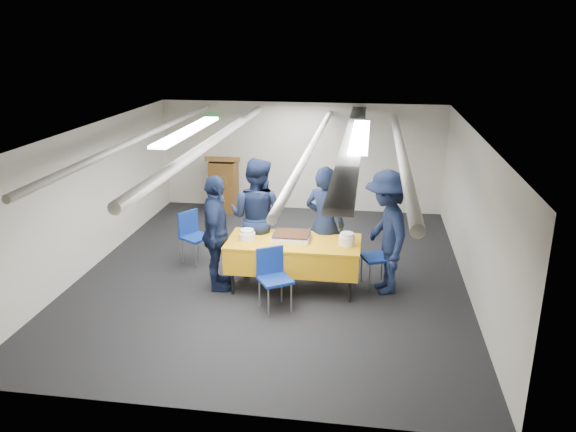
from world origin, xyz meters
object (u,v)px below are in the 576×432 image
object	(u,v)px
chair_near	(273,272)
sailor_c	(216,233)
sailor_d	(386,233)
podium	(224,184)
chair_left	(193,232)
chair_right	(382,252)
sheet_cake	(291,236)
sailor_b	(257,217)
sailor_a	(325,223)
serving_table	(294,254)

from	to	relation	value
chair_near	sailor_c	xyz separation A→B (m)	(-0.93, 0.48, 0.35)
sailor_d	podium	bearing A→B (deg)	-150.74
chair_left	sailor_d	distance (m)	3.25
chair_right	sailor_d	world-z (taller)	sailor_d
sheet_cake	sailor_b	size ratio (longest dim) A/B	0.30
podium	sailor_a	world-z (taller)	sailor_a
sheet_cake	chair_right	size ratio (longest dim) A/B	0.65
sheet_cake	podium	world-z (taller)	podium
serving_table	podium	xyz separation A→B (m)	(-2.00, 3.55, 0.05)
sailor_a	sailor_c	bearing A→B (deg)	44.01
sheet_cake	chair_left	distance (m)	1.93
chair_near	chair_right	distance (m)	1.80
serving_table	podium	distance (m)	4.07
sailor_a	sailor_d	xyz separation A→B (m)	(0.93, -0.34, 0.02)
serving_table	sailor_b	size ratio (longest dim) A/B	1.04
chair_near	sailor_c	bearing A→B (deg)	152.79
sailor_d	chair_left	bearing A→B (deg)	-116.96
sheet_cake	chair_right	world-z (taller)	chair_right
chair_left	podium	bearing A→B (deg)	93.81
sailor_a	sailor_c	size ratio (longest dim) A/B	1.03
chair_left	sailor_d	size ratio (longest dim) A/B	0.47
sailor_b	sailor_c	world-z (taller)	sailor_b
sheet_cake	sailor_b	bearing A→B (deg)	145.35
chair_right	sailor_b	size ratio (longest dim) A/B	0.46
podium	sailor_a	distance (m)	3.92
sailor_d	sheet_cake	bearing A→B (deg)	-102.76
serving_table	chair_right	world-z (taller)	chair_right
chair_right	chair_near	bearing A→B (deg)	-147.05
chair_right	chair_left	distance (m)	3.15
sheet_cake	sailor_b	xyz separation A→B (m)	(-0.61, 0.42, 0.13)
podium	sailor_b	world-z (taller)	sailor_b
sheet_cake	sailor_c	world-z (taller)	sailor_c
podium	serving_table	bearing A→B (deg)	-60.61
chair_left	sailor_c	xyz separation A→B (m)	(0.68, -0.94, 0.35)
serving_table	sailor_c	distance (m)	1.19
chair_right	podium	bearing A→B (deg)	135.96
podium	sheet_cake	bearing A→B (deg)	-60.66
sheet_cake	sailor_d	size ratio (longest dim) A/B	0.30
serving_table	chair_left	xyz separation A→B (m)	(-1.81, 0.79, -0.03)
serving_table	podium	world-z (taller)	podium
podium	chair_left	bearing A→B (deg)	-86.19
sailor_d	chair_right	bearing A→B (deg)	174.63
serving_table	chair_left	world-z (taller)	chair_left
chair_near	sailor_c	distance (m)	1.10
chair_near	sailor_d	world-z (taller)	sailor_d
serving_table	chair_near	world-z (taller)	chair_near
sailor_b	sailor_d	bearing A→B (deg)	-176.00
podium	chair_right	xyz separation A→B (m)	(3.30, -3.20, -0.08)
sheet_cake	sailor_c	bearing A→B (deg)	-168.56
chair_right	sailor_a	bearing A→B (deg)	172.46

